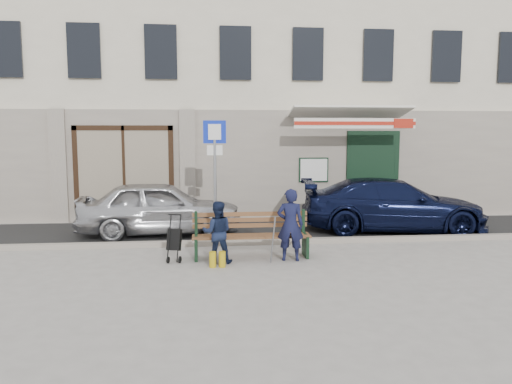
{
  "coord_description": "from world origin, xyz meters",
  "views": [
    {
      "loc": [
        -0.91,
        -9.62,
        2.54
      ],
      "look_at": [
        0.25,
        1.6,
        1.2
      ],
      "focal_mm": 35.0,
      "sensor_mm": 36.0,
      "label": 1
    }
  ],
  "objects": [
    {
      "name": "building",
      "position": [
        0.01,
        8.45,
        4.97
      ],
      "size": [
        20.0,
        8.27,
        10.0
      ],
      "color": "beige",
      "rests_on": "ground"
    },
    {
      "name": "car_silver",
      "position": [
        -2.03,
        2.88,
        0.68
      ],
      "size": [
        4.1,
        1.84,
        1.37
      ],
      "primitive_type": "imported",
      "rotation": [
        0.0,
        0.0,
        1.63
      ],
      "color": "#BCBDC1",
      "rests_on": "ground"
    },
    {
      "name": "curb",
      "position": [
        0.0,
        1.5,
        0.06
      ],
      "size": [
        60.0,
        0.18,
        0.12
      ],
      "primitive_type": "cube",
      "color": "#9E9384",
      "rests_on": "ground"
    },
    {
      "name": "bench",
      "position": [
        -0.03,
        0.33,
        0.46
      ],
      "size": [
        2.4,
        1.17,
        0.98
      ],
      "color": "brown",
      "rests_on": "ground"
    },
    {
      "name": "parking_sign",
      "position": [
        -0.68,
        1.93,
        1.91
      ],
      "size": [
        0.52,
        0.08,
        2.82
      ],
      "rotation": [
        0.0,
        0.0,
        -0.02
      ],
      "color": "gray",
      "rests_on": "ground"
    },
    {
      "name": "woman",
      "position": [
        -0.68,
        -0.01,
        0.61
      ],
      "size": [
        0.62,
        0.49,
        1.22
      ],
      "primitive_type": "imported",
      "rotation": [
        0.0,
        0.0,
        3.09
      ],
      "color": "#141C37",
      "rests_on": "ground"
    },
    {
      "name": "car_navy",
      "position": [
        3.94,
        2.77,
        0.68
      ],
      "size": [
        4.92,
        2.52,
        1.37
      ],
      "primitive_type": "imported",
      "rotation": [
        0.0,
        0.0,
        1.44
      ],
      "color": "black",
      "rests_on": "ground"
    },
    {
      "name": "ground",
      "position": [
        0.0,
        0.0,
        0.0
      ],
      "size": [
        80.0,
        80.0,
        0.0
      ],
      "primitive_type": "plane",
      "color": "#9E9991",
      "rests_on": "ground"
    },
    {
      "name": "man",
      "position": [
        0.77,
        0.02,
        0.72
      ],
      "size": [
        0.58,
        0.43,
        1.45
      ],
      "primitive_type": "imported",
      "rotation": [
        0.0,
        0.0,
        2.97
      ],
      "color": "#131635",
      "rests_on": "ground"
    },
    {
      "name": "stroller",
      "position": [
        -1.53,
        0.22,
        0.41
      ],
      "size": [
        0.32,
        0.42,
        0.93
      ],
      "rotation": [
        0.0,
        0.0,
        -0.28
      ],
      "color": "black",
      "rests_on": "ground"
    },
    {
      "name": "asphalt_lane",
      "position": [
        0.0,
        3.1,
        0.01
      ],
      "size": [
        60.0,
        3.2,
        0.01
      ],
      "primitive_type": "cube",
      "color": "#282828",
      "rests_on": "ground"
    }
  ]
}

